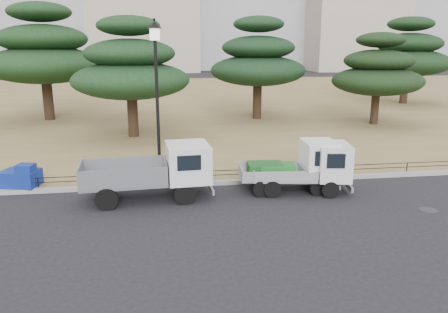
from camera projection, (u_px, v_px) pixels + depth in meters
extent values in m
plane|color=black|center=(232.00, 208.00, 14.92)|extent=(220.00, 220.00, 0.00)
cube|color=olive|center=(183.00, 99.00, 44.23)|extent=(120.00, 56.00, 0.15)
cube|color=gray|center=(222.00, 182.00, 17.39)|extent=(120.00, 0.25, 0.16)
cylinder|color=black|center=(185.00, 194.00, 15.11)|extent=(0.77, 0.20, 0.77)
cylinder|color=black|center=(180.00, 180.00, 16.69)|extent=(0.77, 0.20, 0.77)
cylinder|color=black|center=(106.00, 199.00, 14.58)|extent=(0.77, 0.20, 0.77)
cylinder|color=black|center=(109.00, 184.00, 16.16)|extent=(0.77, 0.20, 0.77)
cube|color=#2D2D30|center=(146.00, 184.00, 15.59)|extent=(4.33, 1.17, 0.13)
cube|color=slate|center=(124.00, 173.00, 15.33)|extent=(3.06, 1.86, 0.75)
cube|color=silver|center=(188.00, 162.00, 15.71)|extent=(1.60, 1.91, 1.31)
cylinder|color=black|center=(318.00, 187.00, 16.03)|extent=(0.64, 0.22, 0.63)
cylinder|color=black|center=(308.00, 176.00, 17.38)|extent=(0.64, 0.22, 0.63)
cylinder|color=black|center=(261.00, 189.00, 15.88)|extent=(0.64, 0.22, 0.63)
cylinder|color=black|center=(256.00, 177.00, 17.24)|extent=(0.64, 0.22, 0.63)
cube|color=#2D2D30|center=(287.00, 179.00, 16.60)|extent=(3.45, 1.03, 0.15)
cube|color=#A2A5A9|center=(271.00, 172.00, 16.49)|extent=(2.45, 1.61, 0.42)
cube|color=silver|center=(319.00, 159.00, 16.49)|extent=(1.30, 1.64, 1.36)
cube|color=#164E1B|center=(265.00, 169.00, 16.44)|extent=(1.36, 1.03, 0.46)
cylinder|color=black|center=(330.00, 190.00, 15.79)|extent=(0.65, 0.26, 0.63)
cylinder|color=black|center=(322.00, 178.00, 17.14)|extent=(0.65, 0.26, 0.63)
cylinder|color=black|center=(273.00, 189.00, 15.82)|extent=(0.65, 0.26, 0.63)
cylinder|color=black|center=(269.00, 178.00, 17.16)|extent=(0.65, 0.26, 0.63)
cube|color=#2D2D30|center=(300.00, 180.00, 16.44)|extent=(3.46, 1.30, 0.15)
cube|color=#A9ACB0|center=(284.00, 173.00, 16.38)|extent=(2.53, 1.78, 0.42)
cube|color=silver|center=(332.00, 161.00, 16.24)|extent=(1.40, 1.71, 1.33)
cube|color=#1D6823|center=(277.00, 170.00, 16.36)|extent=(1.41, 1.12, 0.46)
cylinder|color=black|center=(160.00, 179.00, 17.30)|extent=(0.46, 0.46, 0.17)
cylinder|color=black|center=(158.00, 111.00, 16.63)|extent=(0.13, 0.13, 5.24)
cylinder|color=white|center=(155.00, 34.00, 15.93)|extent=(0.42, 0.42, 0.42)
cone|color=black|center=(154.00, 25.00, 15.84)|extent=(0.55, 0.55, 0.26)
cylinder|color=black|center=(221.00, 175.00, 17.46)|extent=(38.00, 0.03, 0.03)
cylinder|color=black|center=(221.00, 171.00, 17.42)|extent=(38.00, 0.03, 0.03)
cylinder|color=black|center=(221.00, 175.00, 17.46)|extent=(0.04, 0.04, 0.40)
cube|color=navy|center=(21.00, 178.00, 16.65)|extent=(1.52, 1.26, 0.62)
cube|color=navy|center=(26.00, 168.00, 16.45)|extent=(0.73, 0.66, 0.27)
cylinder|color=#2D2D30|center=(429.00, 210.00, 14.68)|extent=(0.60, 0.60, 0.01)
cylinder|color=black|center=(48.00, 98.00, 31.32)|extent=(0.71, 0.71, 3.18)
ellipsoid|color=#163316|center=(45.00, 65.00, 30.76)|extent=(8.15, 8.15, 2.61)
ellipsoid|color=#163316|center=(42.00, 39.00, 30.31)|extent=(6.22, 6.22, 1.99)
ellipsoid|color=#163316|center=(39.00, 12.00, 29.87)|extent=(4.30, 4.30, 1.38)
cylinder|color=black|center=(133.00, 114.00, 25.55)|extent=(0.60, 0.60, 2.68)
ellipsoid|color=#163318|center=(131.00, 80.00, 25.07)|extent=(6.76, 6.76, 2.16)
ellipsoid|color=#163318|center=(130.00, 53.00, 24.69)|extent=(5.16, 5.16, 1.65)
ellipsoid|color=#163318|center=(128.00, 26.00, 24.32)|extent=(3.56, 3.56, 1.14)
cylinder|color=black|center=(257.00, 99.00, 31.83)|extent=(0.64, 0.64, 2.84)
ellipsoid|color=black|center=(258.00, 70.00, 31.32)|extent=(6.84, 6.84, 2.19)
ellipsoid|color=black|center=(258.00, 48.00, 30.93)|extent=(5.22, 5.22, 1.67)
ellipsoid|color=black|center=(259.00, 24.00, 30.53)|extent=(3.60, 3.60, 1.15)
cylinder|color=black|center=(375.00, 107.00, 29.68)|extent=(0.53, 0.53, 2.38)
ellipsoid|color=black|center=(377.00, 81.00, 29.25)|extent=(6.03, 6.03, 1.93)
ellipsoid|color=black|center=(379.00, 61.00, 28.92)|extent=(4.60, 4.60, 1.47)
ellipsoid|color=black|center=(381.00, 40.00, 28.59)|extent=(3.18, 3.18, 1.02)
cylinder|color=black|center=(404.00, 87.00, 40.28)|extent=(0.68, 0.68, 3.01)
ellipsoid|color=black|center=(407.00, 63.00, 39.73)|extent=(7.70, 7.70, 2.46)
ellipsoid|color=black|center=(409.00, 44.00, 39.32)|extent=(5.88, 5.88, 1.88)
ellipsoid|color=black|center=(411.00, 24.00, 38.90)|extent=(4.06, 4.06, 1.30)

